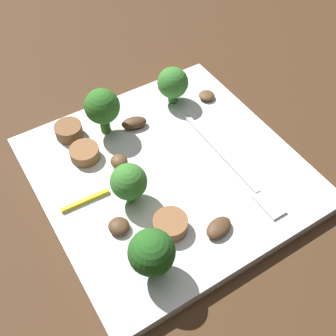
% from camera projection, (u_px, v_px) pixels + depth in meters
% --- Properties ---
extents(ground_plane, '(1.40, 1.40, 0.00)m').
position_uv_depth(ground_plane, '(168.00, 176.00, 0.47)').
color(ground_plane, '#422B19').
extents(plate, '(0.28, 0.28, 0.01)m').
position_uv_depth(plate, '(168.00, 172.00, 0.47)').
color(plate, white).
rests_on(plate, ground_plane).
extents(fork, '(0.18, 0.02, 0.00)m').
position_uv_depth(fork, '(234.00, 167.00, 0.46)').
color(fork, silver).
rests_on(fork, plate).
extents(broccoli_floret_0, '(0.04, 0.04, 0.06)m').
position_uv_depth(broccoli_floret_0, '(102.00, 107.00, 0.47)').
color(broccoli_floret_0, '#347525').
rests_on(broccoli_floret_0, plate).
extents(broccoli_floret_1, '(0.04, 0.04, 0.05)m').
position_uv_depth(broccoli_floret_1, '(129.00, 182.00, 0.41)').
color(broccoli_floret_1, '#408630').
rests_on(broccoli_floret_1, plate).
extents(broccoli_floret_2, '(0.04, 0.04, 0.05)m').
position_uv_depth(broccoli_floret_2, '(173.00, 83.00, 0.51)').
color(broccoli_floret_2, '#408630').
rests_on(broccoli_floret_2, plate).
extents(broccoli_floret_3, '(0.04, 0.04, 0.06)m').
position_uv_depth(broccoli_floret_3, '(152.00, 253.00, 0.36)').
color(broccoli_floret_3, '#296420').
rests_on(broccoli_floret_3, plate).
extents(sausage_slice_0, '(0.03, 0.03, 0.02)m').
position_uv_depth(sausage_slice_0, '(69.00, 131.00, 0.49)').
color(sausage_slice_0, brown).
rests_on(sausage_slice_0, plate).
extents(sausage_slice_1, '(0.05, 0.05, 0.01)m').
position_uv_depth(sausage_slice_1, '(85.00, 153.00, 0.47)').
color(sausage_slice_1, brown).
rests_on(sausage_slice_1, plate).
extents(sausage_slice_2, '(0.05, 0.05, 0.01)m').
position_uv_depth(sausage_slice_2, '(170.00, 224.00, 0.41)').
color(sausage_slice_2, brown).
rests_on(sausage_slice_2, plate).
extents(mushroom_0, '(0.03, 0.03, 0.01)m').
position_uv_depth(mushroom_0, '(207.00, 96.00, 0.53)').
color(mushroom_0, brown).
rests_on(mushroom_0, plate).
extents(mushroom_1, '(0.03, 0.03, 0.01)m').
position_uv_depth(mushroom_1, '(137.00, 122.00, 0.50)').
color(mushroom_1, '#4C331E').
rests_on(mushroom_1, plate).
extents(mushroom_2, '(0.02, 0.02, 0.01)m').
position_uv_depth(mushroom_2, '(119.00, 161.00, 0.46)').
color(mushroom_2, brown).
rests_on(mushroom_2, plate).
extents(mushroom_3, '(0.03, 0.03, 0.01)m').
position_uv_depth(mushroom_3, '(215.00, 230.00, 0.41)').
color(mushroom_3, '#4C331E').
rests_on(mushroom_3, plate).
extents(mushroom_4, '(0.03, 0.03, 0.01)m').
position_uv_depth(mushroom_4, '(119.00, 226.00, 0.41)').
color(mushroom_4, '#4C331E').
rests_on(mushroom_4, plate).
extents(pepper_strip_0, '(0.01, 0.05, 0.00)m').
position_uv_depth(pepper_strip_0, '(85.00, 201.00, 0.43)').
color(pepper_strip_0, yellow).
rests_on(pepper_strip_0, plate).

